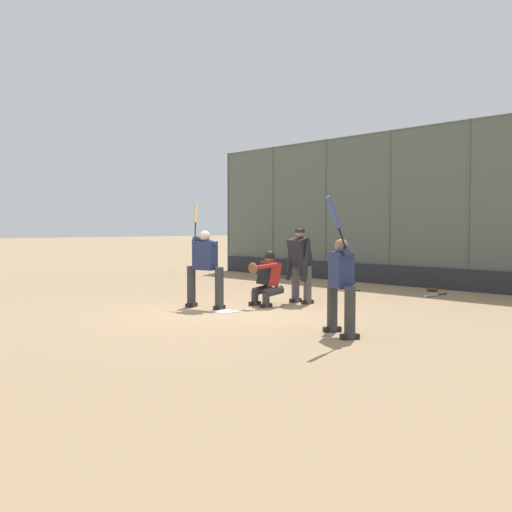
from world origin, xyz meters
The scene contains 14 objects.
ground_plane centered at (0.00, 0.00, 0.00)m, with size 160.00×160.00×0.00m, color #9E7F5B.
home_plate_marker centered at (0.00, 0.00, 0.01)m, with size 0.43×0.43×0.01m, color white.
backstop_fence centered at (0.00, -7.09, 2.30)m, with size 17.15×0.08×4.42m.
padding_wall centered at (0.00, -6.99, 0.28)m, with size 16.72×0.18×0.55m, color #28282D.
bleachers_beyond centered at (1.46, -9.24, 0.38)m, with size 11.95×1.95×1.16m.
batter_at_plate centered at (0.70, -0.04, 0.86)m, with size 1.11×0.55×2.17m.
catcher_behind_plate centered at (0.11, -1.21, 0.60)m, with size 0.62×0.76×1.16m.
umpire_home centered at (-0.06, -2.05, 0.86)m, with size 0.66×0.41×1.61m.
batter_on_deck centered at (-3.16, 0.30, 0.81)m, with size 0.81×0.96×2.10m.
spare_bat_near_backstop centered at (-1.33, -5.28, 0.03)m, with size 0.12×0.83×0.07m.
spare_bat_by_padding centered at (2.46, -6.29, 0.03)m, with size 0.89×0.23×0.07m.
spare_bat_third_base_side centered at (0.95, -4.56, 0.03)m, with size 0.77×0.45×0.07m.
spare_bat_first_base_side centered at (4.24, -6.20, 0.03)m, with size 0.89×0.12×0.07m.
fielding_glove_on_dirt centered at (-0.70, -6.27, 0.05)m, with size 0.29×0.22×0.10m.
Camera 1 is at (-9.02, 7.30, 1.66)m, focal length 42.00 mm.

